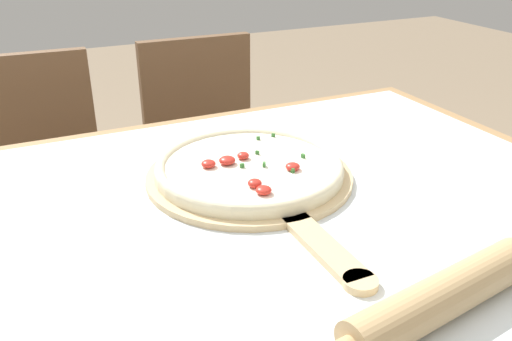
# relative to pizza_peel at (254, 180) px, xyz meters

# --- Properties ---
(dining_table) EXTENTS (1.39, 1.03, 0.78)m
(dining_table) POSITION_rel_pizza_peel_xyz_m (-0.06, -0.11, -0.11)
(dining_table) COLOR #A87F51
(dining_table) RESTS_ON ground_plane
(towel_cloth) EXTENTS (1.31, 0.95, 0.00)m
(towel_cloth) POSITION_rel_pizza_peel_xyz_m (-0.06, -0.11, -0.01)
(towel_cloth) COLOR silver
(towel_cloth) RESTS_ON dining_table
(pizza_peel) EXTENTS (0.39, 0.59, 0.01)m
(pizza_peel) POSITION_rel_pizza_peel_xyz_m (0.00, 0.00, 0.00)
(pizza_peel) COLOR #D6B784
(pizza_peel) RESTS_ON towel_cloth
(pizza) EXTENTS (0.36, 0.36, 0.03)m
(pizza) POSITION_rel_pizza_peel_xyz_m (-0.00, 0.02, 0.02)
(pizza) COLOR beige
(pizza) RESTS_ON pizza_peel
(rolling_pin) EXTENTS (0.39, 0.10, 0.06)m
(rolling_pin) POSITION_rel_pizza_peel_xyz_m (0.06, -0.44, 0.02)
(rolling_pin) COLOR tan
(rolling_pin) RESTS_ON towel_cloth
(chair_left) EXTENTS (0.42, 0.42, 0.88)m
(chair_left) POSITION_rel_pizza_peel_xyz_m (-0.35, 0.77, -0.28)
(chair_left) COLOR brown
(chair_left) RESTS_ON ground_plane
(chair_right) EXTENTS (0.41, 0.41, 0.88)m
(chair_right) POSITION_rel_pizza_peel_xyz_m (0.18, 0.77, -0.28)
(chair_right) COLOR brown
(chair_right) RESTS_ON ground_plane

